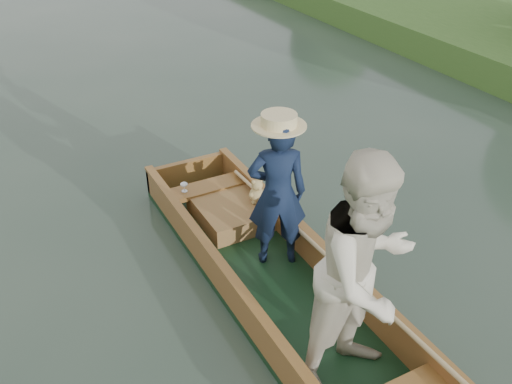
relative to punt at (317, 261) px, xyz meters
name	(u,v)px	position (x,y,z in m)	size (l,w,h in m)	color
ground	(284,302)	(-0.07, 0.40, -0.77)	(120.00, 120.00, 0.00)	#283D30
punt	(317,261)	(0.00, 0.00, 0.00)	(1.19, 5.00, 2.14)	black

